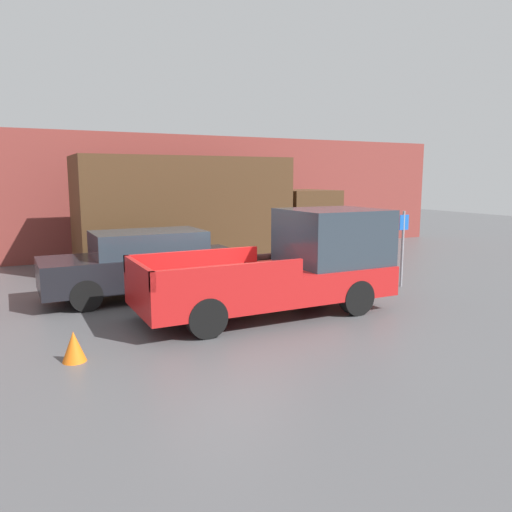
{
  "coord_description": "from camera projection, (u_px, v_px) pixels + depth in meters",
  "views": [
    {
      "loc": [
        -4.2,
        -9.75,
        2.92
      ],
      "look_at": [
        0.95,
        0.46,
        1.11
      ],
      "focal_mm": 35.0,
      "sensor_mm": 36.0,
      "label": 1
    }
  ],
  "objects": [
    {
      "name": "traffic_cone",
      "position": [
        74.0,
        346.0,
        7.95
      ],
      "size": [
        0.38,
        0.38,
        0.5
      ],
      "color": "orange",
      "rests_on": "ground"
    },
    {
      "name": "car",
      "position": [
        145.0,
        263.0,
        12.25
      ],
      "size": [
        4.8,
        1.86,
        1.62
      ],
      "color": "black",
      "rests_on": "ground"
    },
    {
      "name": "newspaper_box",
      "position": [
        238.0,
        237.0,
        19.83
      ],
      "size": [
        0.45,
        0.4,
        1.12
      ],
      "color": "#194CB2",
      "rests_on": "ground"
    },
    {
      "name": "building_wall",
      "position": [
        133.0,
        196.0,
        18.05
      ],
      "size": [
        28.0,
        0.15,
        4.49
      ],
      "color": "brown",
      "rests_on": "ground"
    },
    {
      "name": "ground_plane",
      "position": [
        227.0,
        312.0,
        10.92
      ],
      "size": [
        60.0,
        60.0,
        0.0
      ],
      "primitive_type": "plane",
      "color": "#4C4C4F"
    },
    {
      "name": "pickup_truck",
      "position": [
        291.0,
        265.0,
        10.86
      ],
      "size": [
        5.52,
        2.11,
        2.21
      ],
      "color": "red",
      "rests_on": "ground"
    },
    {
      "name": "parking_sign",
      "position": [
        403.0,
        244.0,
        13.3
      ],
      "size": [
        0.3,
        0.07,
        2.03
      ],
      "color": "gray",
      "rests_on": "ground"
    },
    {
      "name": "delivery_truck",
      "position": [
        204.0,
        209.0,
        16.24
      ],
      "size": [
        8.73,
        2.48,
        3.54
      ],
      "color": "#472D19",
      "rests_on": "ground"
    }
  ]
}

